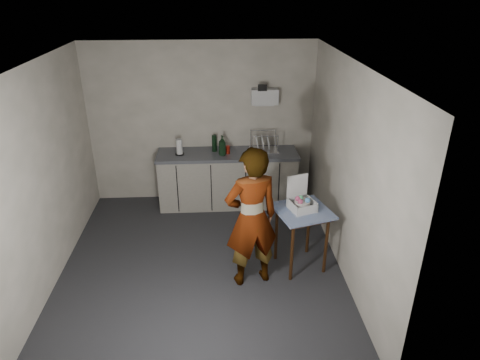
{
  "coord_description": "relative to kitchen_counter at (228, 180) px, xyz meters",
  "views": [
    {
      "loc": [
        0.24,
        -4.63,
        3.43
      ],
      "look_at": [
        0.53,
        0.45,
        1.02
      ],
      "focal_mm": 32.0,
      "sensor_mm": 36.0,
      "label": 1
    }
  ],
  "objects": [
    {
      "name": "ground",
      "position": [
        -0.4,
        -1.7,
        -0.43
      ],
      "size": [
        4.0,
        4.0,
        0.0
      ],
      "primitive_type": "plane",
      "color": "#26272B",
      "rests_on": "ground"
    },
    {
      "name": "wall_back",
      "position": [
        -0.4,
        0.29,
        0.87
      ],
      "size": [
        3.6,
        0.02,
        2.6
      ],
      "primitive_type": "cube",
      "color": "#B6B19F",
      "rests_on": "ground"
    },
    {
      "name": "wall_right",
      "position": [
        1.39,
        -1.7,
        0.87
      ],
      "size": [
        0.02,
        4.0,
        2.6
      ],
      "primitive_type": "cube",
      "color": "#B6B19F",
      "rests_on": "ground"
    },
    {
      "name": "wall_left",
      "position": [
        -2.19,
        -1.7,
        0.87
      ],
      "size": [
        0.02,
        4.0,
        2.6
      ],
      "primitive_type": "cube",
      "color": "#B6B19F",
      "rests_on": "ground"
    },
    {
      "name": "ceiling",
      "position": [
        -0.4,
        -1.7,
        2.17
      ],
      "size": [
        3.6,
        4.0,
        0.01
      ],
      "primitive_type": "cube",
      "color": "silver",
      "rests_on": "wall_back"
    },
    {
      "name": "kitchen_counter",
      "position": [
        0.0,
        0.0,
        0.0
      ],
      "size": [
        2.24,
        0.62,
        0.91
      ],
      "color": "black",
      "rests_on": "ground"
    },
    {
      "name": "wall_shelf",
      "position": [
        0.6,
        0.22,
        1.32
      ],
      "size": [
        0.42,
        0.18,
        0.37
      ],
      "color": "white",
      "rests_on": "ground"
    },
    {
      "name": "side_table",
      "position": [
        0.88,
        -1.76,
        0.3
      ],
      "size": [
        0.79,
        0.79,
        0.83
      ],
      "rotation": [
        0.0,
        0.0,
        0.28
      ],
      "color": "#3C1E0D",
      "rests_on": "ground"
    },
    {
      "name": "standing_man",
      "position": [
        0.22,
        -2.03,
        0.46
      ],
      "size": [
        0.74,
        0.58,
        1.77
      ],
      "primitive_type": "imported",
      "rotation": [
        0.0,
        0.0,
        3.41
      ],
      "color": "#B2A593",
      "rests_on": "ground"
    },
    {
      "name": "soap_bottle",
      "position": [
        -0.08,
        -0.09,
        0.64
      ],
      "size": [
        0.17,
        0.17,
        0.32
      ],
      "primitive_type": "imported",
      "rotation": [
        0.0,
        0.0,
        0.49
      ],
      "color": "black",
      "rests_on": "kitchen_counter"
    },
    {
      "name": "soda_can",
      "position": [
        0.0,
        -0.03,
        0.55
      ],
      "size": [
        0.07,
        0.07,
        0.13
      ],
      "primitive_type": "cylinder",
      "color": "red",
      "rests_on": "kitchen_counter"
    },
    {
      "name": "dark_bottle",
      "position": [
        -0.21,
        0.08,
        0.62
      ],
      "size": [
        0.08,
        0.08,
        0.27
      ],
      "primitive_type": "cylinder",
      "color": "black",
      "rests_on": "kitchen_counter"
    },
    {
      "name": "paper_towel",
      "position": [
        -0.75,
        -0.03,
        0.6
      ],
      "size": [
        0.14,
        0.14,
        0.25
      ],
      "color": "black",
      "rests_on": "kitchen_counter"
    },
    {
      "name": "dish_rack",
      "position": [
        0.57,
        0.04,
        0.55
      ],
      "size": [
        0.45,
        0.34,
        0.31
      ],
      "color": "silver",
      "rests_on": "kitchen_counter"
    },
    {
      "name": "bakery_box",
      "position": [
        0.86,
        -1.73,
        0.49
      ],
      "size": [
        0.37,
        0.38,
        0.41
      ],
      "rotation": [
        0.0,
        0.0,
        0.33
      ],
      "color": "white",
      "rests_on": "side_table"
    }
  ]
}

